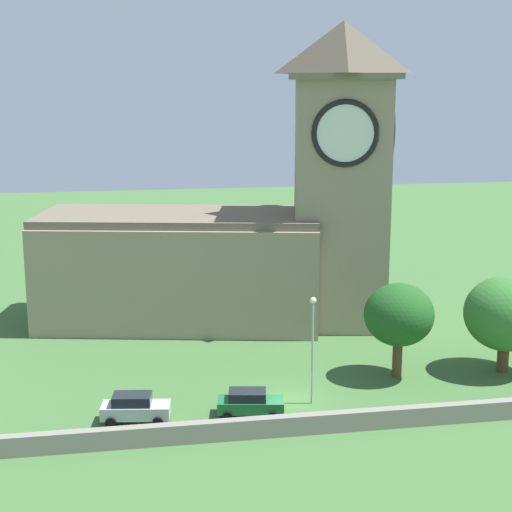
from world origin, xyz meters
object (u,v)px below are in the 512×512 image
Objects in this scene: car_silver at (135,408)px; streetlamp_west_mid at (313,334)px; church at (242,232)px; tree_riverside_west at (399,315)px; car_green at (250,403)px; tree_riverside_east at (506,314)px.

car_silver is 12.85m from streetlamp_west_mid.
streetlamp_west_mid is at bearing -85.01° from church.
streetlamp_west_mid is 8.51m from tree_riverside_west.
car_green is at bearing -1.91° from car_silver.
streetlamp_west_mid is (1.75, -20.04, -3.46)m from church.
tree_riverside_east is at bearing -42.92° from church.
streetlamp_west_mid reaches higher than tree_riverside_east.
tree_riverside_east is (20.54, 4.73, 3.74)m from car_green.
car_silver is 0.64× the size of tree_riverside_west.
church is 4.46× the size of tree_riverside_east.
car_silver is at bearing -166.32° from tree_riverside_west.
church reaches higher than tree_riverside_east.
car_silver is at bearing 178.09° from car_green.
car_silver is 0.62× the size of tree_riverside_east.
car_green is 0.62× the size of tree_riverside_east.
car_silver is at bearing -175.63° from streetlamp_west_mid.
tree_riverside_west is (-8.42, 0.33, 0.24)m from tree_riverside_east.
car_silver is 0.61× the size of streetlamp_west_mid.
car_green is (-2.80, -21.22, -7.63)m from church.
car_silver is 7.60m from car_green.
streetlamp_west_mid is (4.55, 1.18, 4.16)m from car_green.
streetlamp_west_mid is at bearing -152.92° from tree_riverside_west.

